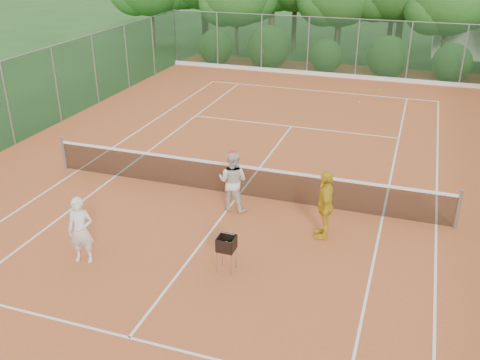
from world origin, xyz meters
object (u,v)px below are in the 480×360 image
(player_yellow, at_px, (325,205))
(ball_hopper, at_px, (226,244))
(player_white, at_px, (81,230))
(player_center_grp, at_px, (233,181))

(player_yellow, relative_size, ball_hopper, 2.06)
(player_white, xyz_separation_m, player_center_grp, (2.43, 3.52, 0.06))
(player_white, relative_size, ball_hopper, 1.86)
(player_white, bearing_deg, player_center_grp, 39.06)
(player_center_grp, bearing_deg, player_white, -124.66)
(player_yellow, height_order, ball_hopper, player_yellow)
(player_white, relative_size, player_center_grp, 0.92)
(player_center_grp, relative_size, ball_hopper, 2.02)
(player_center_grp, bearing_deg, player_yellow, -13.44)
(player_center_grp, xyz_separation_m, ball_hopper, (0.85, -2.82, -0.18))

